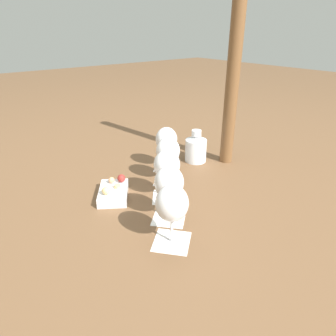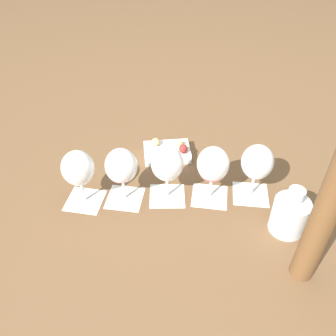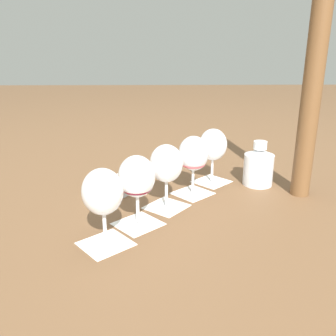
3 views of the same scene
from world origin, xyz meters
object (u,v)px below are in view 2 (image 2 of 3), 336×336
wine_glass_0 (257,164)px  wine_glass_3 (121,168)px  wine_glass_1 (213,166)px  snack_dish (168,152)px  ceramic_vase (290,213)px  wine_glass_2 (168,165)px  wine_glass_4 (78,170)px

wine_glass_0 → wine_glass_3: bearing=52.7°
wine_glass_1 → wine_glass_3: (0.17, 0.21, -0.00)m
snack_dish → ceramic_vase: bearing=-173.8°
wine_glass_0 → ceramic_vase: bearing=169.4°
wine_glass_2 → wine_glass_1: bearing=-131.8°
wine_glass_2 → wine_glass_4: same height
snack_dish → wine_glass_3: bearing=107.7°
wine_glass_3 → snack_dish: wine_glass_3 is taller
wine_glass_1 → ceramic_vase: 0.25m
wine_glass_4 → wine_glass_1: bearing=-127.1°
wine_glass_1 → ceramic_vase: bearing=-161.4°
wine_glass_1 → wine_glass_3: same height
wine_glass_2 → wine_glass_3: size_ratio=1.00×
wine_glass_0 → wine_glass_2: (0.16, 0.20, -0.00)m
wine_glass_3 → snack_dish: 0.27m
wine_glass_0 → ceramic_vase: size_ratio=1.23×
wine_glass_1 → wine_glass_3: 0.27m
wine_glass_4 → wine_glass_0: bearing=-126.8°
wine_glass_3 → wine_glass_4: same height
ceramic_vase → wine_glass_0: bearing=-10.6°
wine_glass_0 → ceramic_vase: wine_glass_0 is taller
snack_dish → wine_glass_1: bearing=173.6°
wine_glass_4 → snack_dish: bearing=-89.3°
wine_glass_0 → wine_glass_4: bearing=53.2°
wine_glass_1 → wine_glass_4: same height
wine_glass_3 → ceramic_vase: wine_glass_3 is taller
wine_glass_0 → wine_glass_1: bearing=54.2°
wine_glass_1 → snack_dish: (0.24, -0.03, -0.11)m
wine_glass_4 → snack_dish: wine_glass_4 is taller
ceramic_vase → wine_glass_2: bearing=28.8°
wine_glass_2 → snack_dish: wine_glass_2 is taller
wine_glass_0 → wine_glass_3: 0.40m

